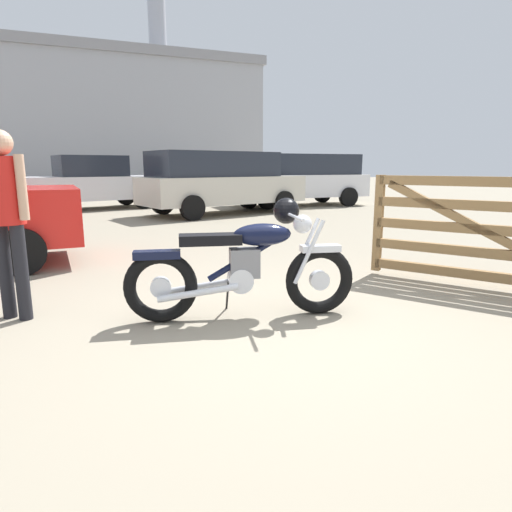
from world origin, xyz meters
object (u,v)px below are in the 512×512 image
Objects in this scene: dark_sedan_left at (92,183)px; vintage_motorcycle at (248,264)px; bystander at (6,206)px; white_estate_far at (300,178)px; blue_hatchback_right at (220,181)px.

vintage_motorcycle is at bearing -97.99° from dark_sedan_left.
bystander is (-1.91, 0.85, 0.53)m from vintage_motorcycle.
vintage_motorcycle is 11.69m from white_estate_far.
white_estate_far reaches higher than dark_sedan_left.
dark_sedan_left reaches higher than vintage_motorcycle.
bystander is at bearing -108.09° from dark_sedan_left.
vintage_motorcycle is at bearing 60.38° from white_estate_far.
white_estate_far is (3.48, 1.38, 0.00)m from blue_hatchback_right.
white_estate_far is at bearing 72.55° from vintage_motorcycle.
blue_hatchback_right is at bearing 9.74° from bystander.
dark_sedan_left is at bearing -11.17° from white_estate_far.
white_estate_far is at bearing 10.68° from blue_hatchback_right.
dark_sedan_left is (-0.19, 11.52, 0.34)m from vintage_motorcycle.
blue_hatchback_right and white_estate_far have the same top height.
bystander is 0.35× the size of white_estate_far.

